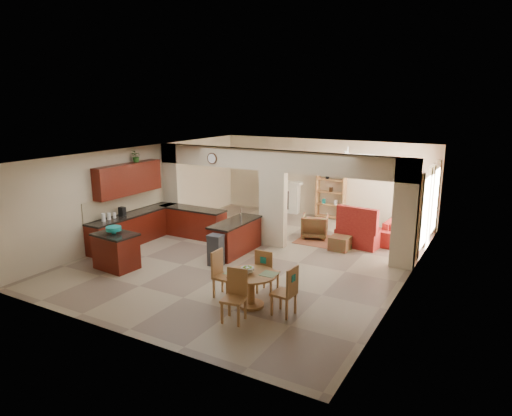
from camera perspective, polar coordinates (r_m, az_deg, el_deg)
The scene contains 39 objects.
floor at distance 12.64m, azimuth -0.00°, elevation -5.88°, with size 10.00×10.00×0.00m, color gray.
ceiling at distance 12.01m, azimuth -0.00°, elevation 6.83°, with size 10.00×10.00×0.00m, color white.
wall_back at distance 16.70m, azimuth 8.48°, elevation 3.70°, with size 8.00×8.00×0.00m, color tan.
wall_front at distance 8.44m, azimuth -17.06°, elevation -6.43°, with size 8.00×8.00×0.00m, color tan.
wall_left at distance 14.60m, azimuth -13.82°, elevation 2.05°, with size 10.00×10.00×0.00m, color tan.
wall_right at distance 10.92m, azimuth 18.62°, elevation -2.05°, with size 10.00×10.00×0.00m, color tan.
partition_left_pier at distance 15.13m, azimuth -10.41°, elevation 2.62°, with size 0.60×0.25×2.80m, color tan.
partition_center_pier at distance 13.18m, azimuth 2.14°, elevation -0.10°, with size 0.80×0.25×2.20m, color tan.
partition_right_pier at distance 11.92m, azimuth 18.15°, elevation -0.74°, with size 0.60×0.25×2.80m, color tan.
partition_header at distance 12.92m, azimuth 2.19°, elevation 5.95°, with size 8.00×0.25×0.60m, color tan.
kitchen_counter at distance 14.14m, azimuth -12.10°, elevation -2.11°, with size 2.52×3.29×1.48m.
upper_cabinets at distance 13.82m, azimuth -15.65°, elevation 3.51°, with size 0.35×2.40×0.90m, color #431007.
peninsula at distance 12.70m, azimuth -2.62°, elevation -3.63°, with size 0.70×1.85×0.91m.
wall_clock at distance 13.83m, azimuth -5.53°, elevation 6.18°, with size 0.34×0.34×0.03m, color #472B17.
rug at distance 13.97m, azimuth 8.57°, elevation -4.12°, with size 1.60×1.30×0.01m, color brown.
fireplace at distance 17.33m, azimuth 3.25°, elevation 1.53°, with size 1.60×0.35×1.20m.
shelving_unit at distance 16.51m, azimuth 9.33°, elevation 1.79°, with size 1.00×0.32×1.80m, color olive.
window_a at distance 13.17m, azimuth 20.38°, elevation -0.51°, with size 0.02×0.90×1.90m, color white.
window_b at distance 14.82m, azimuth 21.47°, elevation 0.88°, with size 0.02×0.90×1.90m, color white.
glazed_door at distance 14.02m, azimuth 20.91°, elevation -0.37°, with size 0.02×0.70×2.10m, color white.
drape_a_left at distance 12.60m, azimuth 19.75°, elevation -1.06°, with size 0.10×0.28×2.30m, color #431C1B.
drape_a_right at distance 13.76m, azimuth 20.63°, elevation 0.04°, with size 0.10×0.28×2.30m, color #431C1B.
drape_b_left at distance 14.24m, azimuth 20.96°, elevation 0.45°, with size 0.10×0.28×2.30m, color #431C1B.
drape_b_right at distance 15.40m, azimuth 21.66°, elevation 1.31°, with size 0.10×0.28×2.30m, color #431C1B.
ceiling_fan at distance 14.18m, azimuth 11.39°, elevation 6.60°, with size 1.00×1.00×0.10m, color white.
kitchen_island at distance 12.06m, azimuth -17.08°, elevation -5.15°, with size 1.12×0.84×0.92m.
teal_bowl at distance 11.91m, azimuth -17.36°, elevation -2.65°, with size 0.38×0.38×0.18m, color #12807B.
trash_can at distance 11.80m, azimuth -5.04°, elevation -5.42°, with size 0.36×0.30×0.75m, color #2B2B2D.
dining_table at distance 9.49m, azimuth -0.60°, elevation -9.49°, with size 1.05×1.05×0.72m.
fruit_bowl at distance 9.38m, azimuth -1.07°, elevation -7.75°, with size 0.27×0.27×0.15m, color #6AA623.
sofa at distance 14.54m, azimuth 18.23°, elevation -2.56°, with size 0.92×2.35×0.69m, color maroon.
chaise at distance 13.78m, azimuth 12.89°, elevation -3.52°, with size 1.21×0.99×0.49m, color maroon.
armchair at distance 14.22m, azimuth 7.34°, elevation -2.26°, with size 0.77×0.79×0.72m, color maroon.
ottoman at distance 13.22m, azimuth 10.45°, elevation -4.34°, with size 0.54×0.54×0.39m, color maroon.
plant at distance 13.99m, azimuth -14.74°, elevation 6.28°, with size 0.32×0.27×0.35m, color #1B4C14.
chair_north at distance 10.04m, azimuth 1.24°, elevation -7.75°, with size 0.43×0.43×1.02m.
chair_east at distance 9.09m, azimuth 3.97°, elevation -10.12°, with size 0.45×0.45×1.02m.
chair_south at distance 8.93m, azimuth -2.60°, elevation -10.54°, with size 0.48×0.48×1.02m.
chair_west at distance 9.96m, azimuth -4.37°, elevation -7.95°, with size 0.43×0.42×1.02m.
Camera 1 is at (5.87, -10.39, 4.18)m, focal length 32.00 mm.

